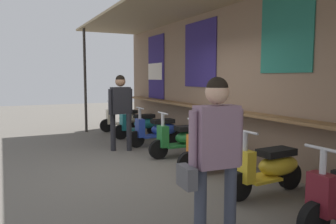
# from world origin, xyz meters

# --- Properties ---
(ground_plane) EXTENTS (32.35, 32.35, 0.00)m
(ground_plane) POSITION_xyz_m (0.00, 0.00, 0.00)
(ground_plane) COLOR #605B54
(market_stall_facade) EXTENTS (11.56, 2.29, 3.28)m
(market_stall_facade) POSITION_xyz_m (-0.01, 1.87, 1.82)
(market_stall_facade) COLOR #7F6651
(market_stall_facade) RESTS_ON ground_plane
(scooter_cream) EXTENTS (0.46, 1.40, 0.97)m
(scooter_cream) POSITION_xyz_m (-4.48, 1.08, 0.39)
(scooter_cream) COLOR beige
(scooter_cream) RESTS_ON ground_plane
(scooter_teal) EXTENTS (0.46, 1.40, 0.97)m
(scooter_teal) POSITION_xyz_m (-3.14, 1.08, 0.39)
(scooter_teal) COLOR #197075
(scooter_teal) RESTS_ON ground_plane
(scooter_blue) EXTENTS (0.46, 1.40, 0.97)m
(scooter_blue) POSITION_xyz_m (-1.95, 1.08, 0.39)
(scooter_blue) COLOR #233D9E
(scooter_blue) RESTS_ON ground_plane
(scooter_green) EXTENTS (0.46, 1.40, 0.97)m
(scooter_green) POSITION_xyz_m (-0.67, 1.08, 0.39)
(scooter_green) COLOR #237533
(scooter_green) RESTS_ON ground_plane
(scooter_orange) EXTENTS (0.50, 1.40, 0.97)m
(scooter_orange) POSITION_xyz_m (0.60, 1.08, 0.39)
(scooter_orange) COLOR orange
(scooter_orange) RESTS_ON ground_plane
(scooter_yellow) EXTENTS (0.46, 1.40, 0.97)m
(scooter_yellow) POSITION_xyz_m (1.91, 1.08, 0.39)
(scooter_yellow) COLOR gold
(scooter_yellow) RESTS_ON ground_plane
(shopper_with_handbag) EXTENTS (0.27, 0.67, 1.69)m
(shopper_with_handbag) POSITION_xyz_m (2.89, -0.56, 1.03)
(shopper_with_handbag) COLOR #383D4C
(shopper_with_handbag) RESTS_ON ground_plane
(shopper_browsing) EXTENTS (0.26, 0.59, 1.74)m
(shopper_browsing) POSITION_xyz_m (-1.79, 0.07, 1.08)
(shopper_browsing) COLOR #232328
(shopper_browsing) RESTS_ON ground_plane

